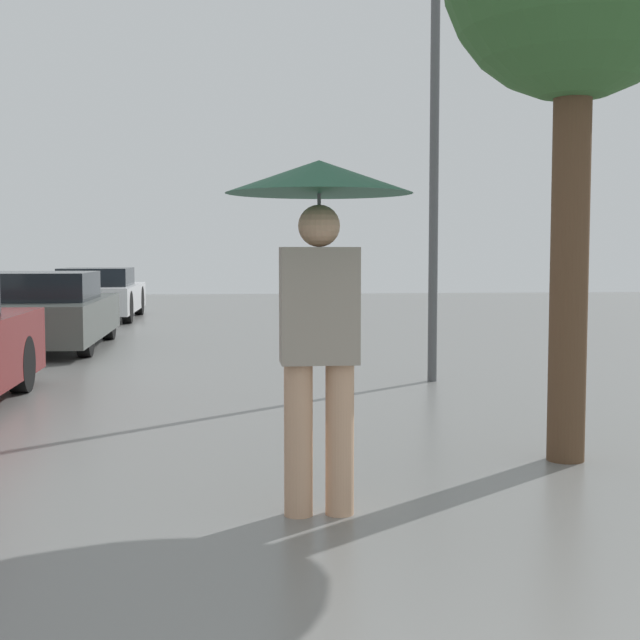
# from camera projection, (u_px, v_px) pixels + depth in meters

# --- Properties ---
(pedestrian) EXTENTS (1.03, 1.03, 1.96)m
(pedestrian) POSITION_uv_depth(u_px,v_px,m) (319.00, 244.00, 4.86)
(pedestrian) COLOR tan
(pedestrian) RESTS_ON ground_plane
(parked_car_third) EXTENTS (1.88, 4.07, 1.16)m
(parked_car_third) POSITION_uv_depth(u_px,v_px,m) (40.00, 312.00, 13.51)
(parked_car_third) COLOR #4C514C
(parked_car_third) RESTS_ON ground_plane
(parked_car_farthest) EXTENTS (1.69, 4.06, 1.12)m
(parked_car_farthest) POSITION_uv_depth(u_px,v_px,m) (98.00, 294.00, 19.40)
(parked_car_farthest) COLOR silver
(parked_car_farthest) RESTS_ON ground_plane
(street_lamp) EXTENTS (0.27, 0.27, 5.14)m
(street_lamp) POSITION_uv_depth(u_px,v_px,m) (435.00, 102.00, 9.88)
(street_lamp) COLOR #515456
(street_lamp) RESTS_ON ground_plane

